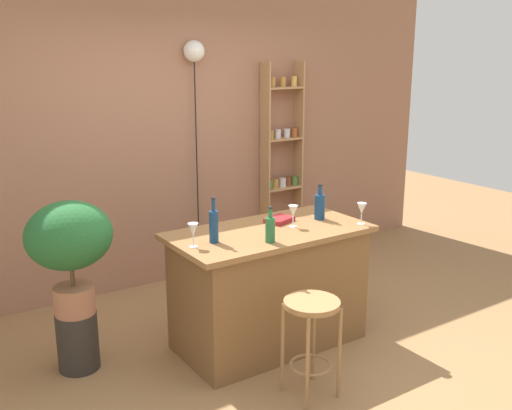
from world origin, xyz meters
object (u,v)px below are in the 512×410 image
(potted_plant, at_px, (69,242))
(bottle_spirits_clear, at_px, (320,206))
(plant_stool, at_px, (78,341))
(wine_glass_left, at_px, (293,212))
(spice_shelf, at_px, (282,163))
(bar_stool, at_px, (311,325))
(bottle_sauce_amber, at_px, (270,229))
(bottle_wine_red, at_px, (214,226))
(pendant_globe_light, at_px, (194,56))
(cookbook, at_px, (279,220))
(wine_glass_center, at_px, (362,209))
(wine_glass_right, at_px, (193,230))

(potted_plant, distance_m, bottle_spirits_clear, 1.86)
(plant_stool, relative_size, wine_glass_left, 2.55)
(spice_shelf, distance_m, wine_glass_left, 1.84)
(bar_stool, bearing_deg, bottle_sauce_amber, 87.50)
(bottle_wine_red, distance_m, pendant_globe_light, 2.05)
(plant_stool, xyz_separation_m, cookbook, (1.51, -0.31, 0.71))
(bar_stool, relative_size, bottle_sauce_amber, 2.63)
(bar_stool, height_order, bottle_sauce_amber, bottle_sauce_amber)
(potted_plant, xyz_separation_m, cookbook, (1.51, -0.31, -0.01))
(bar_stool, bearing_deg, wine_glass_center, 28.77)
(potted_plant, xyz_separation_m, bottle_spirits_clear, (1.81, -0.42, 0.07))
(spice_shelf, xyz_separation_m, pendant_globe_light, (-0.97, 0.04, 1.08))
(bottle_sauce_amber, height_order, cookbook, bottle_sauce_amber)
(bar_stool, relative_size, plant_stool, 1.57)
(spice_shelf, xyz_separation_m, plant_stool, (-2.53, -1.07, -0.83))
(bottle_wine_red, relative_size, wine_glass_left, 1.94)
(potted_plant, xyz_separation_m, wine_glass_right, (0.68, -0.47, 0.08))
(wine_glass_left, bearing_deg, wine_glass_center, -25.97)
(bottle_sauce_amber, distance_m, pendant_globe_light, 2.14)
(wine_glass_left, bearing_deg, plant_stool, 162.83)
(spice_shelf, xyz_separation_m, bottle_wine_red, (-1.69, -1.53, -0.02))
(bottle_spirits_clear, xyz_separation_m, cookbook, (-0.31, 0.11, -0.09))
(bottle_sauce_amber, bearing_deg, bar_stool, -92.50)
(bottle_wine_red, bearing_deg, cookbook, 13.19)
(spice_shelf, xyz_separation_m, bottle_sauce_amber, (-1.37, -1.73, -0.05))
(bottle_spirits_clear, distance_m, wine_glass_center, 0.33)
(bar_stool, xyz_separation_m, bottle_sauce_amber, (0.02, 0.49, 0.50))
(bar_stool, bearing_deg, spice_shelf, 58.04)
(bottle_sauce_amber, height_order, wine_glass_right, bottle_sauce_amber)
(bottle_wine_red, bearing_deg, wine_glass_left, -0.39)
(bottle_spirits_clear, bearing_deg, plant_stool, 167.08)
(plant_stool, bearing_deg, bar_stool, -45.31)
(bottle_spirits_clear, bearing_deg, spice_shelf, 64.04)
(bar_stool, distance_m, bottle_wine_red, 0.92)
(pendant_globe_light, bearing_deg, plant_stool, -144.59)
(bar_stool, xyz_separation_m, spice_shelf, (1.39, 2.22, 0.55))
(bar_stool, distance_m, spice_shelf, 2.68)
(bar_stool, bearing_deg, potted_plant, 134.69)
(bar_stool, height_order, spice_shelf, spice_shelf)
(spice_shelf, height_order, bottle_spirits_clear, spice_shelf)
(bar_stool, relative_size, wine_glass_right, 3.99)
(potted_plant, bearing_deg, plant_stool, 0.00)
(spice_shelf, bearing_deg, bottle_sauce_amber, -128.22)
(wine_glass_center, xyz_separation_m, pendant_globe_light, (-0.42, 1.81, 1.10))
(potted_plant, relative_size, wine_glass_left, 4.84)
(spice_shelf, distance_m, wine_glass_center, 1.85)
(wine_glass_center, relative_size, pendant_globe_light, 0.07)
(bar_stool, xyz_separation_m, plant_stool, (-1.15, 1.16, -0.28))
(bottle_wine_red, bearing_deg, bottle_spirits_clear, 2.82)
(spice_shelf, height_order, wine_glass_center, spice_shelf)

